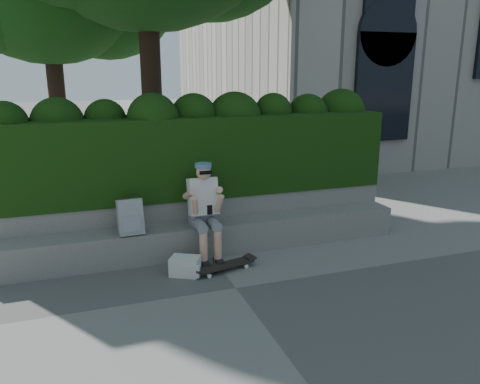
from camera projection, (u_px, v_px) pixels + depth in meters
name	position (u px, v px, depth m)	size (l,w,h in m)	color
ground	(236.00, 288.00, 5.78)	(80.00, 80.00, 0.00)	slate
bench_ledge	(209.00, 238.00, 6.87)	(6.00, 0.45, 0.45)	gray
planter_wall	(200.00, 219.00, 7.26)	(6.00, 0.50, 0.75)	gray
hedge	(196.00, 155.00, 7.23)	(6.00, 1.00, 1.20)	black
person	(204.00, 207.00, 6.54)	(0.40, 0.76, 1.38)	slate
skateboard	(225.00, 266.00, 6.27)	(0.85, 0.39, 0.09)	black
backpack_plaid	(130.00, 217.00, 6.31)	(0.33, 0.18, 0.49)	#BBBAC0
backpack_ground	(185.00, 266.00, 6.13)	(0.37, 0.26, 0.24)	silver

